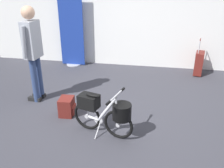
# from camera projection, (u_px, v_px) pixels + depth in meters

# --- Properties ---
(ground_plane) EXTENTS (7.37, 7.37, 0.00)m
(ground_plane) POSITION_uv_depth(u_px,v_px,m) (112.00, 120.00, 3.91)
(ground_plane) COLOR #38383F
(back_wall) EXTENTS (7.37, 0.10, 2.87)m
(back_wall) POSITION_uv_depth(u_px,v_px,m) (132.00, 7.00, 5.75)
(back_wall) COLOR white
(back_wall) RESTS_ON ground_plane
(floor_banner_stand) EXTENTS (0.60, 0.36, 1.85)m
(floor_banner_stand) POSITION_uv_depth(u_px,v_px,m) (72.00, 33.00, 5.98)
(floor_banner_stand) COLOR #B7B7BC
(floor_banner_stand) RESTS_ON ground_plane
(folding_bike_foreground) EXTENTS (0.93, 0.52, 0.68)m
(folding_bike_foreground) POSITION_uv_depth(u_px,v_px,m) (105.00, 112.00, 3.42)
(folding_bike_foreground) COLOR black
(folding_bike_foreground) RESTS_ON ground_plane
(visitor_near_wall) EXTENTS (0.29, 0.54, 1.69)m
(visitor_near_wall) POSITION_uv_depth(u_px,v_px,m) (33.00, 49.00, 4.18)
(visitor_near_wall) COLOR navy
(visitor_near_wall) RESTS_ON ground_plane
(rolling_suitcase) EXTENTS (0.25, 0.39, 0.83)m
(rolling_suitcase) POSITION_uv_depth(u_px,v_px,m) (199.00, 63.00, 5.59)
(rolling_suitcase) COLOR maroon
(rolling_suitcase) RESTS_ON ground_plane
(backpack_on_floor) EXTENTS (0.26, 0.29, 0.30)m
(backpack_on_floor) POSITION_uv_depth(u_px,v_px,m) (67.00, 107.00, 4.01)
(backpack_on_floor) COLOR maroon
(backpack_on_floor) RESTS_ON ground_plane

